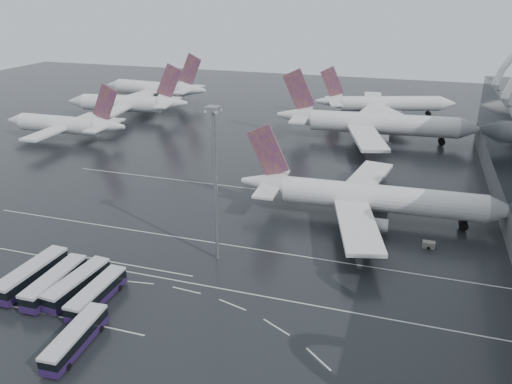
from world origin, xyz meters
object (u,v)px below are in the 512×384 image
(jet_remote_mid, at_px, (129,104))
(gse_cart_belly_d, at_px, (429,245))
(airliner_main, at_px, (367,198))
(bus_row_near_a, at_px, (32,274))
(bus_row_near_c, at_px, (77,284))
(airliner_gate_b, at_px, (372,124))
(bus_row_far_c, at_px, (76,338))
(jet_remote_west, at_px, (67,125))
(bus_row_near_d, at_px, (97,293))
(gse_cart_belly_e, at_px, (354,211))
(airliner_gate_c, at_px, (383,104))
(gse_cart_belly_a, at_px, (376,237))
(jet_remote_far, at_px, (156,89))
(floodlight_mast, at_px, (215,167))
(bus_row_near_b, at_px, (55,282))

(jet_remote_mid, xyz_separation_m, gse_cart_belly_d, (104.62, -71.06, -4.58))
(airliner_main, height_order, bus_row_near_a, airliner_main)
(bus_row_near_c, relative_size, gse_cart_belly_d, 5.83)
(airliner_gate_b, distance_m, bus_row_far_c, 114.16)
(jet_remote_west, height_order, bus_row_far_c, jet_remote_west)
(bus_row_near_a, height_order, bus_row_near_d, bus_row_near_a)
(bus_row_near_a, bearing_deg, gse_cart_belly_e, -44.95)
(airliner_gate_b, height_order, jet_remote_mid, airliner_gate_b)
(airliner_gate_c, distance_m, bus_row_near_d, 138.39)
(bus_row_near_d, bearing_deg, bus_row_far_c, -160.93)
(jet_remote_west, bearing_deg, bus_row_near_c, 126.88)
(airliner_gate_c, bearing_deg, bus_row_far_c, -118.93)
(airliner_gate_c, bearing_deg, gse_cart_belly_d, -98.72)
(airliner_main, height_order, bus_row_near_c, airliner_main)
(gse_cart_belly_d, bearing_deg, jet_remote_west, 159.90)
(gse_cart_belly_d, xyz_separation_m, gse_cart_belly_e, (-15.09, 11.05, 0.03))
(airliner_gate_c, xyz_separation_m, bus_row_near_c, (-35.77, -133.49, -2.89))
(bus_row_near_a, xyz_separation_m, gse_cart_belly_a, (51.17, 32.46, -1.29))
(bus_row_far_c, distance_m, gse_cart_belly_a, 55.77)
(gse_cart_belly_d, bearing_deg, jet_remote_far, 137.77)
(airliner_main, xyz_separation_m, floodlight_mast, (-23.08, -24.55, 12.40))
(jet_remote_west, xyz_separation_m, gse_cart_belly_d, (107.89, -39.48, -4.17))
(jet_remote_west, xyz_separation_m, gse_cart_belly_e, (92.80, -28.43, -4.14))
(airliner_gate_c, height_order, jet_remote_mid, jet_remote_mid)
(bus_row_near_b, bearing_deg, airliner_main, -47.24)
(airliner_gate_b, xyz_separation_m, bus_row_near_d, (-30.72, -101.02, -3.72))
(airliner_gate_b, xyz_separation_m, bus_row_near_b, (-38.68, -100.49, -3.61))
(jet_remote_mid, xyz_separation_m, gse_cart_belly_e, (89.53, -60.02, -4.54))
(bus_row_near_b, distance_m, bus_row_near_c, 3.67)
(airliner_gate_c, xyz_separation_m, bus_row_near_b, (-39.36, -134.22, -2.84))
(bus_row_near_d, relative_size, floodlight_mast, 0.45)
(bus_row_far_c, xyz_separation_m, gse_cart_belly_a, (34.99, 43.42, -1.05))
(airliner_gate_b, xyz_separation_m, gse_cart_belly_a, (7.61, -67.35, -4.80))
(bus_row_near_a, relative_size, gse_cart_belly_d, 6.31)
(bus_row_near_b, height_order, gse_cart_belly_d, bus_row_near_b)
(airliner_gate_b, height_order, airliner_gate_c, airliner_gate_b)
(gse_cart_belly_d, bearing_deg, bus_row_near_c, -148.31)
(jet_remote_mid, height_order, gse_cart_belly_e, jet_remote_mid)
(jet_remote_west, bearing_deg, bus_row_near_d, 128.50)
(bus_row_near_a, xyz_separation_m, bus_row_near_b, (4.88, -0.68, -0.10))
(bus_row_near_c, distance_m, gse_cart_belly_e, 57.03)
(bus_row_near_c, xyz_separation_m, gse_cart_belly_d, (52.21, 32.23, -1.12))
(jet_remote_mid, height_order, bus_row_near_b, jet_remote_mid)
(airliner_gate_b, relative_size, gse_cart_belly_a, 28.71)
(airliner_main, xyz_separation_m, bus_row_near_c, (-39.77, -41.35, -2.97))
(bus_row_near_b, xyz_separation_m, bus_row_near_c, (3.59, 0.74, -0.05))
(bus_row_near_c, relative_size, gse_cart_belly_e, 5.54)
(bus_row_far_c, bearing_deg, jet_remote_west, 33.99)
(bus_row_near_c, xyz_separation_m, gse_cart_belly_e, (37.12, 43.28, -1.09))
(jet_remote_far, xyz_separation_m, bus_row_near_d, (60.24, -131.61, -3.72))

